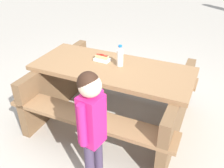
% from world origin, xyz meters
% --- Properties ---
extents(ground_plane, '(30.00, 30.00, 0.00)m').
position_xyz_m(ground_plane, '(0.00, 0.00, 0.00)').
color(ground_plane, '#ADA599').
rests_on(ground_plane, ground).
extents(picnic_table, '(2.12, 1.85, 0.75)m').
position_xyz_m(picnic_table, '(0.00, 0.00, 0.44)').
color(picnic_table, olive).
rests_on(picnic_table, ground).
extents(soda_bottle, '(0.07, 0.07, 0.24)m').
position_xyz_m(soda_bottle, '(-0.08, -0.04, 0.86)').
color(soda_bottle, silver).
rests_on(soda_bottle, picnic_table).
extents(hotdog_tray, '(0.21, 0.16, 0.08)m').
position_xyz_m(hotdog_tray, '(0.14, -0.14, 0.78)').
color(hotdog_tray, white).
rests_on(hotdog_tray, picnic_table).
extents(child_in_coat, '(0.23, 0.27, 1.18)m').
position_xyz_m(child_in_coat, '(0.03, 0.96, 0.75)').
color(child_in_coat, '#3F334C').
rests_on(child_in_coat, ground).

